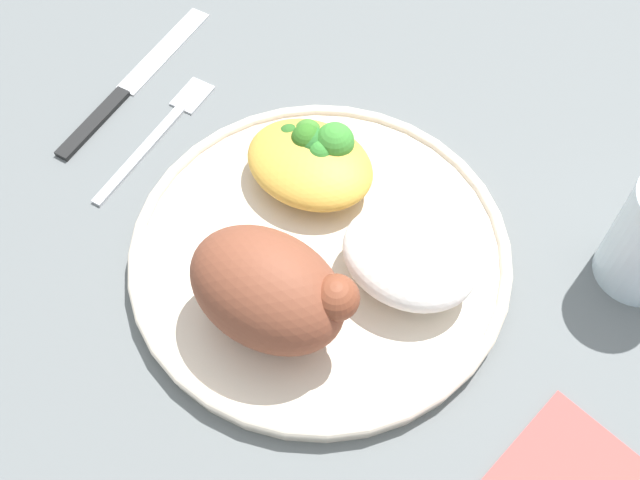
{
  "coord_description": "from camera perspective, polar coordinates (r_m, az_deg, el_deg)",
  "views": [
    {
      "loc": [
        0.15,
        -0.23,
        0.47
      ],
      "look_at": [
        0.0,
        0.0,
        0.03
      ],
      "focal_mm": 43.02,
      "sensor_mm": 36.0,
      "label": 1
    }
  ],
  "objects": [
    {
      "name": "fork",
      "position": [
        0.62,
        -11.84,
        7.95
      ],
      "size": [
        0.02,
        0.14,
        0.01
      ],
      "color": "silver",
      "rests_on": "ground_plane"
    },
    {
      "name": "roasted_chicken",
      "position": [
        0.47,
        -3.93,
        -3.64
      ],
      "size": [
        0.11,
        0.07,
        0.07
      ],
      "color": "brown",
      "rests_on": "plate"
    },
    {
      "name": "ground_plane",
      "position": [
        0.55,
        0.0,
        -1.52
      ],
      "size": [
        2.0,
        2.0,
        0.0
      ],
      "primitive_type": "plane",
      "color": "slate"
    },
    {
      "name": "knife",
      "position": [
        0.66,
        -14.43,
        10.71
      ],
      "size": [
        0.02,
        0.19,
        0.01
      ],
      "color": "black",
      "rests_on": "ground_plane"
    },
    {
      "name": "rice_pile",
      "position": [
        0.51,
        6.68,
        -1.24
      ],
      "size": [
        0.09,
        0.08,
        0.04
      ],
      "primitive_type": "ellipsoid",
      "color": "white",
      "rests_on": "plate"
    },
    {
      "name": "plate",
      "position": [
        0.54,
        0.0,
        -1.03
      ],
      "size": [
        0.27,
        0.27,
        0.02
      ],
      "color": "beige",
      "rests_on": "ground_plane"
    },
    {
      "name": "mac_cheese_with_broccoli",
      "position": [
        0.55,
        -0.62,
        6.1
      ],
      "size": [
        0.1,
        0.08,
        0.04
      ],
      "color": "gold",
      "rests_on": "plate"
    }
  ]
}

